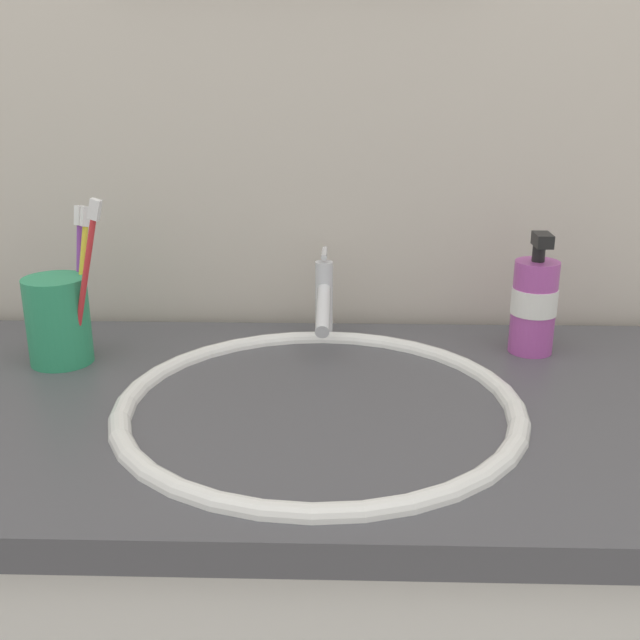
# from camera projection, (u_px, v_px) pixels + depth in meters

# --- Properties ---
(tiled_wall_back) EXTENTS (2.33, 0.04, 2.40)m
(tiled_wall_back) POSITION_uv_depth(u_px,v_px,m) (297.00, 106.00, 1.03)
(tiled_wall_back) COLOR beige
(tiled_wall_back) RESTS_ON ground
(sink_basin) EXTENTS (0.45, 0.45, 0.10)m
(sink_basin) POSITION_uv_depth(u_px,v_px,m) (319.00, 433.00, 0.83)
(sink_basin) COLOR white
(sink_basin) RESTS_ON vanity_counter
(faucet) EXTENTS (0.02, 0.15, 0.12)m
(faucet) POSITION_uv_depth(u_px,v_px,m) (324.00, 301.00, 1.01)
(faucet) COLOR silver
(faucet) RESTS_ON sink_basin
(toothbrush_cup) EXTENTS (0.08, 0.08, 0.11)m
(toothbrush_cup) POSITION_uv_depth(u_px,v_px,m) (58.00, 321.00, 0.93)
(toothbrush_cup) COLOR #2D9966
(toothbrush_cup) RESTS_ON vanity_counter
(toothbrush_red) EXTENTS (0.06, 0.02, 0.20)m
(toothbrush_red) POSITION_uv_depth(u_px,v_px,m) (86.00, 274.00, 0.89)
(toothbrush_red) COLOR red
(toothbrush_red) RESTS_ON toothbrush_cup
(toothbrush_yellow) EXTENTS (0.04, 0.04, 0.19)m
(toothbrush_yellow) POSITION_uv_depth(u_px,v_px,m) (82.00, 273.00, 0.93)
(toothbrush_yellow) COLOR yellow
(toothbrush_yellow) RESTS_ON toothbrush_cup
(toothbrush_purple) EXTENTS (0.02, 0.04, 0.19)m
(toothbrush_purple) POSITION_uv_depth(u_px,v_px,m) (79.00, 270.00, 0.94)
(toothbrush_purple) COLOR purple
(toothbrush_purple) RESTS_ON toothbrush_cup
(soap_dispenser) EXTENTS (0.06, 0.06, 0.16)m
(soap_dispenser) POSITION_uv_depth(u_px,v_px,m) (534.00, 304.00, 0.96)
(soap_dispenser) COLOR #B24CA5
(soap_dispenser) RESTS_ON vanity_counter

